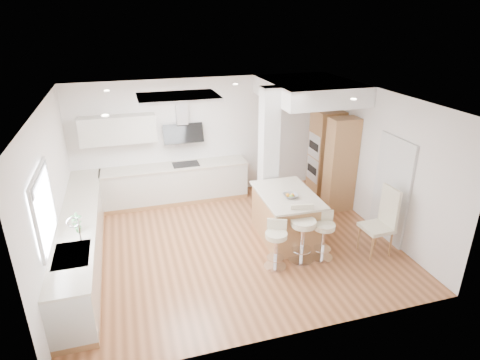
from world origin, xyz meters
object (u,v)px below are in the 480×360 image
object	(u,v)px
bar_stool_a	(276,242)
bar_stool_c	(323,233)
dining_chair	(383,219)
bar_stool_b	(302,231)
peninsula	(286,216)

from	to	relation	value
bar_stool_a	bar_stool_c	xyz separation A→B (m)	(0.91, 0.03, 0.01)
bar_stool_c	dining_chair	distance (m)	1.14
bar_stool_a	dining_chair	world-z (taller)	dining_chair
dining_chair	bar_stool_b	bearing A→B (deg)	170.94
peninsula	bar_stool_a	bearing A→B (deg)	-120.77
bar_stool_a	bar_stool_c	bearing A→B (deg)	25.61
peninsula	bar_stool_c	size ratio (longest dim) A/B	1.76
bar_stool_b	bar_stool_a	bearing A→B (deg)	-159.56
dining_chair	peninsula	bearing A→B (deg)	143.92
bar_stool_a	dining_chair	size ratio (longest dim) A/B	0.68
peninsula	dining_chair	size ratio (longest dim) A/B	1.23
bar_stool_a	peninsula	bearing A→B (deg)	81.92
peninsula	bar_stool_c	bearing A→B (deg)	-65.91
bar_stool_b	dining_chair	size ratio (longest dim) A/B	0.80
bar_stool_a	dining_chair	xyz separation A→B (m)	(2.03, -0.09, 0.19)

